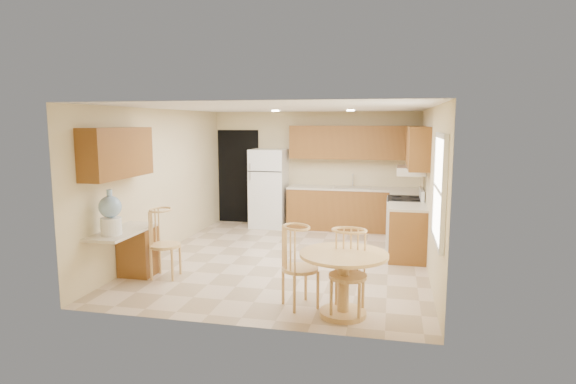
% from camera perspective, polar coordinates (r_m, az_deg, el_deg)
% --- Properties ---
extents(floor, '(5.50, 5.50, 0.00)m').
position_cam_1_polar(floor, '(8.16, -0.03, -7.91)').
color(floor, '#CDB295').
rests_on(floor, ground).
extents(ceiling, '(4.50, 5.50, 0.02)m').
position_cam_1_polar(ceiling, '(7.84, -0.03, 9.93)').
color(ceiling, white).
rests_on(ceiling, wall_back).
extents(wall_back, '(4.50, 0.02, 2.50)m').
position_cam_1_polar(wall_back, '(10.59, 3.17, 2.71)').
color(wall_back, beige).
rests_on(wall_back, floor).
extents(wall_front, '(4.50, 0.02, 2.50)m').
position_cam_1_polar(wall_front, '(5.28, -6.46, -2.95)').
color(wall_front, beige).
rests_on(wall_front, floor).
extents(wall_left, '(0.02, 5.50, 2.50)m').
position_cam_1_polar(wall_left, '(8.66, -14.73, 1.22)').
color(wall_left, beige).
rests_on(wall_left, floor).
extents(wall_right, '(0.02, 5.50, 2.50)m').
position_cam_1_polar(wall_right, '(7.74, 16.46, 0.34)').
color(wall_right, beige).
rests_on(wall_right, floor).
extents(doorway, '(0.90, 0.02, 2.10)m').
position_cam_1_polar(doorway, '(11.01, -5.89, 1.85)').
color(doorway, black).
rests_on(doorway, floor).
extents(base_cab_back, '(2.75, 0.60, 0.87)m').
position_cam_1_polar(base_cab_back, '(10.30, 7.68, -2.09)').
color(base_cab_back, brown).
rests_on(base_cab_back, floor).
extents(counter_back, '(2.75, 0.63, 0.04)m').
position_cam_1_polar(counter_back, '(10.23, 7.73, 0.42)').
color(counter_back, beige).
rests_on(counter_back, base_cab_back).
extents(base_cab_right_a, '(0.60, 0.59, 0.87)m').
position_cam_1_polar(base_cab_right_a, '(9.69, 13.74, -2.91)').
color(base_cab_right_a, brown).
rests_on(base_cab_right_a, floor).
extents(counter_right_a, '(0.63, 0.59, 0.04)m').
position_cam_1_polar(counter_right_a, '(9.61, 13.83, -0.25)').
color(counter_right_a, beige).
rests_on(counter_right_a, base_cab_right_a).
extents(base_cab_right_b, '(0.60, 0.80, 0.87)m').
position_cam_1_polar(base_cab_right_b, '(8.26, 13.96, -4.83)').
color(base_cab_right_b, brown).
rests_on(base_cab_right_b, floor).
extents(counter_right_b, '(0.63, 0.80, 0.04)m').
position_cam_1_polar(counter_right_b, '(8.17, 14.07, -1.72)').
color(counter_right_b, beige).
rests_on(counter_right_b, base_cab_right_b).
extents(upper_cab_back, '(2.75, 0.33, 0.70)m').
position_cam_1_polar(upper_cab_back, '(10.28, 7.89, 5.83)').
color(upper_cab_back, brown).
rests_on(upper_cab_back, wall_back).
extents(upper_cab_right, '(0.33, 2.42, 0.70)m').
position_cam_1_polar(upper_cab_right, '(8.88, 15.02, 5.26)').
color(upper_cab_right, brown).
rests_on(upper_cab_right, wall_right).
extents(upper_cab_left, '(0.33, 1.40, 0.70)m').
position_cam_1_polar(upper_cab_left, '(7.14, -19.57, 4.40)').
color(upper_cab_left, brown).
rests_on(upper_cab_left, wall_left).
extents(sink, '(0.78, 0.44, 0.01)m').
position_cam_1_polar(sink, '(10.23, 7.59, 0.55)').
color(sink, silver).
rests_on(sink, counter_back).
extents(range_hood, '(0.50, 0.76, 0.14)m').
position_cam_1_polar(range_hood, '(8.88, 14.37, 2.50)').
color(range_hood, silver).
rests_on(range_hood, upper_cab_right).
extents(desk_pedestal, '(0.48, 0.42, 0.72)m').
position_cam_1_polar(desk_pedestal, '(7.57, -17.35, -6.75)').
color(desk_pedestal, brown).
rests_on(desk_pedestal, floor).
extents(desk_top, '(0.50, 1.20, 0.04)m').
position_cam_1_polar(desk_top, '(7.16, -18.98, -4.46)').
color(desk_top, beige).
rests_on(desk_top, desk_pedestal).
extents(window, '(0.06, 1.12, 1.30)m').
position_cam_1_polar(window, '(5.88, 17.58, 0.33)').
color(window, white).
rests_on(window, wall_right).
extents(can_light_a, '(0.14, 0.14, 0.02)m').
position_cam_1_polar(can_light_a, '(9.12, -1.50, 9.60)').
color(can_light_a, white).
rests_on(can_light_a, ceiling).
extents(can_light_b, '(0.14, 0.14, 0.02)m').
position_cam_1_polar(can_light_b, '(8.89, 7.42, 9.57)').
color(can_light_b, white).
rests_on(can_light_b, ceiling).
extents(refrigerator, '(0.75, 0.73, 1.70)m').
position_cam_1_polar(refrigerator, '(10.49, -2.29, 0.46)').
color(refrigerator, white).
rests_on(refrigerator, floor).
extents(stove, '(0.65, 0.76, 1.09)m').
position_cam_1_polar(stove, '(9.02, 13.68, -3.51)').
color(stove, white).
rests_on(stove, floor).
extents(dining_table, '(1.03, 1.03, 0.77)m').
position_cam_1_polar(dining_table, '(5.76, 6.60, -9.71)').
color(dining_table, '#DEB16F').
rests_on(dining_table, floor).
extents(chair_table_a, '(0.45, 0.56, 1.02)m').
position_cam_1_polar(chair_table_a, '(5.87, 1.29, -8.09)').
color(chair_table_a, '#DEB16F').
rests_on(chair_table_a, floor).
extents(chair_table_b, '(0.45, 0.45, 1.03)m').
position_cam_1_polar(chair_table_b, '(5.62, 7.03, -8.84)').
color(chair_table_b, '#DEB16F').
rests_on(chair_table_b, floor).
extents(chair_desk, '(0.45, 0.58, 1.01)m').
position_cam_1_polar(chair_desk, '(7.21, -14.72, -5.28)').
color(chair_desk, '#DEB16F').
rests_on(chair_desk, floor).
extents(water_crock, '(0.30, 0.30, 0.62)m').
position_cam_1_polar(water_crock, '(6.87, -20.29, -2.51)').
color(water_crock, white).
rests_on(water_crock, desk_top).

